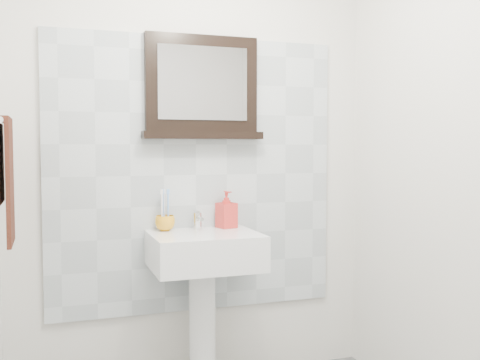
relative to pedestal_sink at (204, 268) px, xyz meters
The scene contains 9 objects.
back_wall 0.62m from the pedestal_sink, 87.32° to the left, with size 2.00×0.01×2.50m, color silver.
splashback 0.52m from the pedestal_sink, 87.17° to the left, with size 1.60×0.02×1.50m, color #B4BEC3.
pedestal_sink is the anchor object (origin of this frame).
toothbrush_cup 0.32m from the pedestal_sink, 141.97° to the left, with size 0.10×0.10×0.08m, color orange.
toothbrushes 0.38m from the pedestal_sink, 140.92° to the left, with size 0.05×0.04×0.21m.
soap_dispenser 0.36m from the pedestal_sink, 40.04° to the left, with size 0.09×0.09×0.20m, color red.
framed_mirror 0.95m from the pedestal_sink, 77.40° to the left, with size 0.66×0.11×0.56m.
towel_bar 1.20m from the pedestal_sink, behind, with size 0.07×0.40×0.03m.
hand_towel 1.08m from the pedestal_sink, behind, with size 0.06×0.30×0.55m.
Camera 1 is at (-0.77, -1.90, 1.30)m, focal length 42.00 mm.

